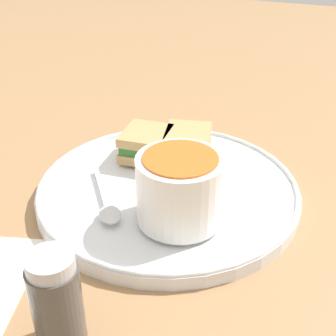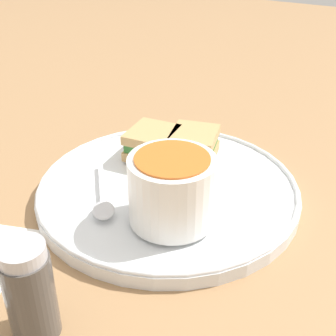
% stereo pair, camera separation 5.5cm
% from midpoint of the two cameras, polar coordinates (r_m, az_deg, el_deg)
% --- Properties ---
extents(ground_plane, '(2.40, 2.40, 0.00)m').
position_cam_midpoint_polar(ground_plane, '(0.57, 2.76, -3.61)').
color(ground_plane, '#9E754C').
extents(plate, '(0.31, 0.31, 0.02)m').
position_cam_midpoint_polar(plate, '(0.57, 2.78, -2.74)').
color(plate, white).
rests_on(plate, ground_plane).
extents(soup_bowl, '(0.09, 0.09, 0.07)m').
position_cam_midpoint_polar(soup_bowl, '(0.48, 3.77, -2.66)').
color(soup_bowl, white).
rests_on(soup_bowl, plate).
extents(spoon, '(0.11, 0.08, 0.01)m').
position_cam_midpoint_polar(spoon, '(0.52, -4.90, -4.66)').
color(spoon, silver).
rests_on(spoon, plate).
extents(sandwich_half_near, '(0.07, 0.07, 0.04)m').
position_cam_midpoint_polar(sandwich_half_near, '(0.61, 5.96, 2.77)').
color(sandwich_half_near, tan).
rests_on(sandwich_half_near, plate).
extents(sandwich_half_far, '(0.07, 0.06, 0.04)m').
position_cam_midpoint_polar(sandwich_half_far, '(0.61, 0.63, 3.03)').
color(sandwich_half_far, tan).
rests_on(sandwich_half_far, plate).
extents(salt_shaker, '(0.04, 0.04, 0.09)m').
position_cam_midpoint_polar(salt_shaker, '(0.40, -12.63, -14.69)').
color(salt_shaker, '#4C4742').
rests_on(salt_shaker, ground_plane).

